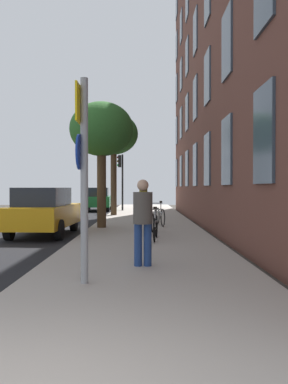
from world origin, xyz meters
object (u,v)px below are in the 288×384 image
(tree_far, at_px, (114,135))
(bicycle_0, at_px, (156,227))
(bicycle_1, at_px, (152,223))
(bicycle_2, at_px, (161,216))
(car_1, at_px, (98,199))
(traffic_light, at_px, (122,172))
(pedestrian_0, at_px, (144,217))
(car_0, at_px, (45,211))
(tree_near, at_px, (102,131))
(sign_post, at_px, (84,164))
(pedestrian_1, at_px, (144,198))

(tree_far, distance_m, bicycle_0, 11.69)
(tree_far, bearing_deg, bicycle_1, -78.53)
(bicycle_2, xyz_separation_m, car_1, (-3.89, 12.28, 0.34))
(bicycle_1, height_order, bicycle_2, bicycle_2)
(traffic_light, relative_size, pedestrian_0, 2.23)
(bicycle_0, height_order, car_0, car_0)
(tree_near, distance_m, car_1, 13.51)
(tree_near, distance_m, car_0, 3.82)
(bicycle_2, bearing_deg, sign_post, -99.29)
(car_0, distance_m, car_1, 14.73)
(sign_post, height_order, tree_near, tree_near)
(sign_post, xyz_separation_m, bicycle_1, (1.19, 6.75, -1.51))
(sign_post, distance_m, car_1, 22.25)
(traffic_light, bearing_deg, car_1, 139.31)
(tree_near, bearing_deg, car_0, -137.14)
(bicycle_1, bearing_deg, tree_far, 101.47)
(tree_far, bearing_deg, pedestrian_1, -58.63)
(traffic_light, height_order, pedestrian_0, traffic_light)
(car_1, bearing_deg, car_0, -90.53)
(pedestrian_1, bearing_deg, bicycle_0, -87.45)
(pedestrian_1, bearing_deg, bicycle_2, -79.39)
(sign_post, height_order, tree_far, tree_far)
(car_0, bearing_deg, tree_far, 78.95)
(pedestrian_1, bearing_deg, car_0, -119.08)
(sign_post, height_order, bicycle_1, sign_post)
(bicycle_2, bearing_deg, tree_near, -160.40)
(traffic_light, distance_m, bicycle_2, 11.22)
(sign_post, xyz_separation_m, pedestrian_1, (0.94, 13.41, -0.86))
(bicycle_0, relative_size, car_0, 0.42)
(bicycle_0, xyz_separation_m, bicycle_2, (0.31, 4.49, 0.01))
(traffic_light, distance_m, tree_near, 11.65)
(sign_post, height_order, car_0, sign_post)
(tree_far, xyz_separation_m, pedestrian_1, (1.65, -2.71, -3.41))
(bicycle_1, bearing_deg, bicycle_2, 82.20)
(bicycle_2, distance_m, car_0, 4.73)
(bicycle_0, distance_m, car_0, 4.25)
(traffic_light, relative_size, bicycle_2, 2.23)
(tree_far, distance_m, car_0, 9.65)
(bicycle_1, relative_size, pedestrian_1, 0.93)
(bicycle_2, bearing_deg, pedestrian_0, -94.52)
(sign_post, relative_size, pedestrian_0, 1.94)
(pedestrian_1, bearing_deg, pedestrian_0, -89.97)
(bicycle_0, relative_size, car_1, 0.42)
(bicycle_0, bearing_deg, bicycle_2, 86.02)
(sign_post, xyz_separation_m, bicycle_2, (1.61, 9.83, -1.49))
(bicycle_1, distance_m, pedestrian_1, 6.70)
(bicycle_0, relative_size, bicycle_2, 1.04)
(sign_post, height_order, bicycle_2, sign_post)
(tree_near, bearing_deg, bicycle_0, -62.24)
(bicycle_1, bearing_deg, sign_post, -99.96)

